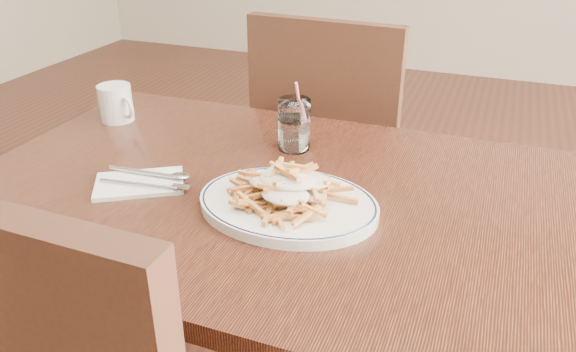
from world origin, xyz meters
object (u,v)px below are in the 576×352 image
at_px(loaded_fries, 288,184).
at_px(chair_far, 333,148).
at_px(fries_plate, 288,204).
at_px(table, 263,219).
at_px(coffee_mug, 116,103).
at_px(water_glass, 294,127).

bearing_deg(loaded_fries, chair_far, 100.04).
bearing_deg(loaded_fries, fries_plate, 0.00).
xyz_separation_m(table, coffee_mug, (-0.49, 0.19, 0.12)).
bearing_deg(fries_plate, coffee_mug, 155.28).
distance_m(chair_far, coffee_mug, 0.68).
relative_size(fries_plate, loaded_fries, 1.46).
bearing_deg(coffee_mug, water_glass, 0.10).
height_order(table, water_glass, water_glass).
bearing_deg(chair_far, water_glass, -84.90).
bearing_deg(chair_far, coffee_mug, -133.58).
relative_size(table, chair_far, 1.24).
height_order(loaded_fries, coffee_mug, coffee_mug).
height_order(table, fries_plate, fries_plate).
xyz_separation_m(table, fries_plate, (0.08, -0.07, 0.09)).
bearing_deg(chair_far, loaded_fries, -79.96).
height_order(water_glass, coffee_mug, water_glass).
relative_size(chair_far, fries_plate, 2.66).
bearing_deg(loaded_fries, water_glass, 108.34).
bearing_deg(coffee_mug, table, -21.66).
bearing_deg(water_glass, coffee_mug, -179.90).
xyz_separation_m(table, loaded_fries, (0.08, -0.07, 0.13)).
xyz_separation_m(table, water_glass, (-0.00, 0.19, 0.13)).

